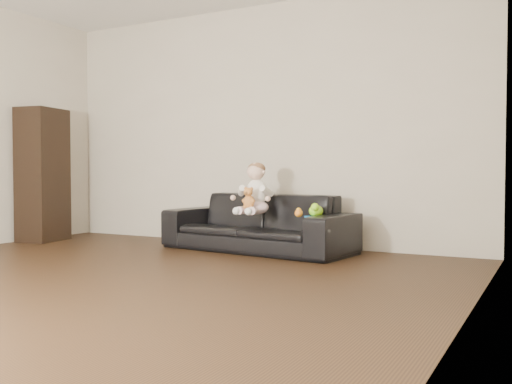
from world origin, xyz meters
The scene contains 11 objects.
floor centered at (0.00, 0.00, 0.00)m, with size 5.50×5.50×0.00m, color black.
wall_back centered at (0.00, 2.75, 1.30)m, with size 5.00×5.00×0.00m, color #BBB19D.
wall_right centered at (2.50, 0.00, 1.30)m, with size 5.50×5.50×0.00m, color #BBB19D.
sofa centered at (0.27, 2.25, 0.28)m, with size 1.94×0.76×0.57m, color black.
cabinet centered at (-2.29, 1.82, 0.76)m, with size 0.38×0.52×1.51m, color black.
shelf_item centered at (-2.27, 1.82, 1.10)m, with size 0.18×0.25×0.28m, color silver.
baby centered at (0.30, 2.14, 0.60)m, with size 0.38×0.46×0.51m.
teddy_bear centered at (0.31, 1.99, 0.54)m, with size 0.13×0.13×0.21m.
toy_green centered at (0.94, 2.15, 0.43)m, with size 0.13×0.16×0.11m, color #94EB1B.
toy_rattle centered at (0.81, 2.03, 0.41)m, with size 0.08×0.08×0.08m, color orange.
toy_blue_disc centered at (0.90, 2.06, 0.38)m, with size 0.09×0.09×0.01m, color blue.
Camera 1 is at (2.93, -2.78, 0.79)m, focal length 40.00 mm.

